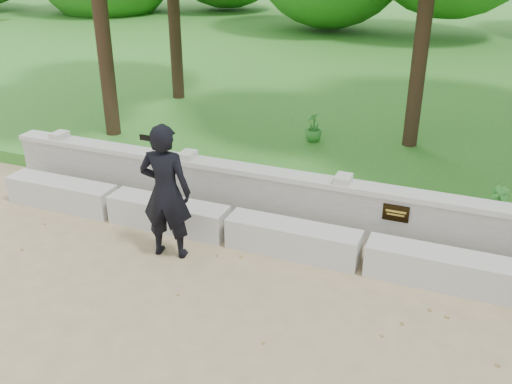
# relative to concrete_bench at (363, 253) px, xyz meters

# --- Properties ---
(ground) EXTENTS (80.00, 80.00, 0.00)m
(ground) POSITION_rel_concrete_bench_xyz_m (-0.00, -1.90, -0.22)
(ground) COLOR tan
(ground) RESTS_ON ground
(lawn) EXTENTS (40.00, 22.00, 0.25)m
(lawn) POSITION_rel_concrete_bench_xyz_m (-0.00, 12.10, -0.10)
(lawn) COLOR #2A711C
(lawn) RESTS_ON ground
(concrete_bench) EXTENTS (11.90, 0.45, 0.45)m
(concrete_bench) POSITION_rel_concrete_bench_xyz_m (0.00, 0.00, 0.00)
(concrete_bench) COLOR beige
(concrete_bench) RESTS_ON ground
(parapet_wall) EXTENTS (12.50, 0.35, 0.90)m
(parapet_wall) POSITION_rel_concrete_bench_xyz_m (0.00, 0.70, 0.24)
(parapet_wall) COLOR #B9B7AF
(parapet_wall) RESTS_ON ground
(man_main) EXTENTS (0.77, 0.69, 1.93)m
(man_main) POSITION_rel_concrete_bench_xyz_m (-2.60, -0.66, 0.74)
(man_main) COLOR black
(man_main) RESTS_ON ground
(shrub_a) EXTENTS (0.39, 0.33, 0.63)m
(shrub_a) POSITION_rel_concrete_bench_xyz_m (-4.00, 1.42, 0.34)
(shrub_a) COLOR #2C7528
(shrub_a) RESTS_ON lawn
(shrub_b) EXTENTS (0.39, 0.38, 0.56)m
(shrub_b) POSITION_rel_concrete_bench_xyz_m (1.63, 1.55, 0.30)
(shrub_b) COLOR #2C7528
(shrub_b) RESTS_ON lawn
(shrub_d) EXTENTS (0.39, 0.41, 0.61)m
(shrub_d) POSITION_rel_concrete_bench_xyz_m (-1.89, 3.93, 0.33)
(shrub_d) COLOR #2C7528
(shrub_d) RESTS_ON lawn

